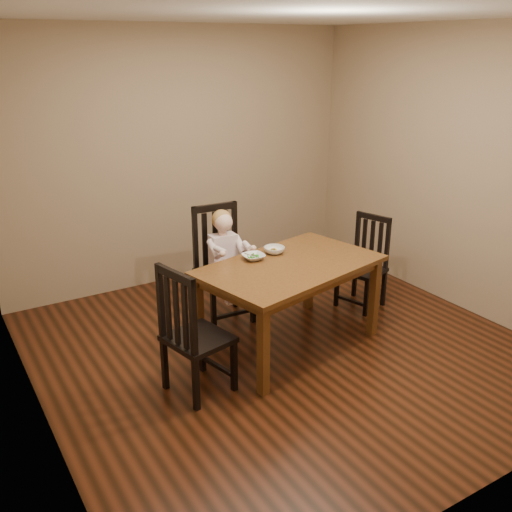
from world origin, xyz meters
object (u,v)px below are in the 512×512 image
dining_table (290,273)px  chair_right (364,264)px  bowl_veg (274,250)px  bowl_peas (254,257)px  chair_child (222,266)px  toddler (224,254)px  chair_left (192,334)px

dining_table → chair_right: chair_right is taller
chair_right → bowl_veg: chair_right is taller
chair_right → bowl_peas: bearing=75.8°
chair_right → bowl_veg: 1.14m
chair_child → bowl_peas: (0.02, -0.55, 0.26)m
chair_right → toddler: bearing=55.3°
chair_right → toddler: toddler is taller
dining_table → toddler: toddler is taller
chair_child → bowl_peas: bearing=95.7°
dining_table → bowl_veg: 0.31m
dining_table → bowl_veg: bowl_veg is taller
chair_child → bowl_veg: 0.63m
dining_table → chair_right: 1.17m
chair_child → bowl_peas: 0.61m
bowl_veg → toddler: bearing=119.6°
bowl_veg → dining_table: bearing=-95.0°
bowl_veg → chair_left: bearing=-154.0°
chair_left → chair_child: bearing=129.8°
chair_child → toddler: bearing=90.0°
chair_child → dining_table: bearing=109.9°
chair_left → bowl_peas: chair_left is taller
chair_left → toddler: chair_left is taller
dining_table → bowl_veg: size_ratio=9.20×
toddler → bowl_peas: toddler is taller
chair_child → chair_left: bearing=55.9°
toddler → dining_table: bearing=111.3°
chair_child → chair_right: (1.34, -0.50, -0.08)m
toddler → bowl_peas: 0.51m
dining_table → bowl_peas: 0.35m
dining_table → bowl_veg: bearing=85.0°
toddler → chair_right: bearing=165.4°
chair_child → bowl_veg: size_ratio=5.98×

